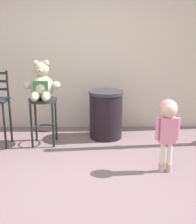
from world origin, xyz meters
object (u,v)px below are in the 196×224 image
object	(u,v)px
bar_stool_with_teddy	(43,111)
trash_bin	(106,114)
teddy_bear	(42,85)
child_walking	(168,120)

from	to	relation	value
bar_stool_with_teddy	trash_bin	size ratio (longest dim) A/B	0.92
teddy_bear	child_walking	world-z (taller)	teddy_bear
bar_stool_with_teddy	teddy_bear	world-z (taller)	teddy_bear
bar_stool_with_teddy	child_walking	xyz separation A→B (m)	(1.66, -0.97, 0.14)
bar_stool_with_teddy	teddy_bear	size ratio (longest dim) A/B	1.26
teddy_bear	trash_bin	xyz separation A→B (m)	(0.97, 0.31, -0.54)
child_walking	teddy_bear	bearing A→B (deg)	-4.22
bar_stool_with_teddy	child_walking	size ratio (longest dim) A/B	0.79
bar_stool_with_teddy	trash_bin	world-z (taller)	trash_bin
trash_bin	teddy_bear	bearing A→B (deg)	-162.24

